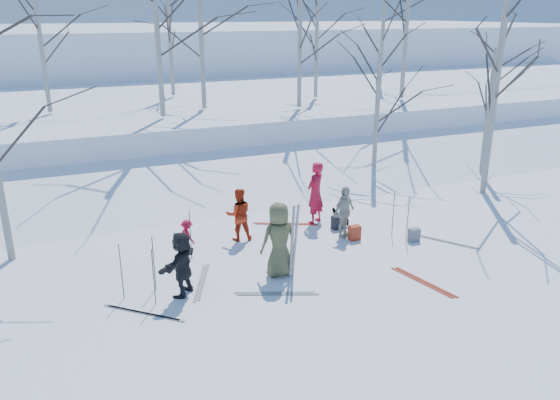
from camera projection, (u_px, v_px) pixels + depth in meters
name	position (u px, v px, depth m)	size (l,w,h in m)	color
ground	(303.00, 265.00, 14.06)	(120.00, 120.00, 0.00)	white
snow_ramp	(222.00, 185.00, 20.09)	(70.00, 9.50, 1.40)	white
snow_plateau	(164.00, 116.00, 28.51)	(70.00, 18.00, 2.20)	white
far_hill	(112.00, 63.00, 46.44)	(90.00, 30.00, 6.00)	white
skier_olive_center	(279.00, 240.00, 13.25)	(0.92, 0.60, 1.88)	brown
skier_red_north	(315.00, 193.00, 16.58)	(0.70, 0.46, 1.93)	red
skier_redor_behind	(239.00, 215.00, 15.39)	(0.74, 0.58, 1.53)	#B0280D
skier_red_seated	(187.00, 236.00, 14.72)	(0.59, 0.34, 0.91)	red
skier_cream_east	(344.00, 212.00, 15.61)	(0.89, 0.37, 1.51)	beige
skier_grey_west	(182.00, 264.00, 12.38)	(1.42, 0.45, 1.54)	black
dog	(340.00, 217.00, 16.63)	(0.28, 0.61, 0.51)	black
upright_ski_left	(292.00, 242.00, 13.08)	(0.07, 0.02, 1.90)	silver
upright_ski_right	(295.00, 240.00, 13.18)	(0.07, 0.02, 1.90)	silver
ski_pair_a	(443.00, 241.00, 15.50)	(1.20, 1.70, 0.02)	silver
ski_pair_b	(423.00, 282.00, 13.16)	(0.59, 1.90, 0.02)	#9F2C16
ski_pair_c	(202.00, 282.00, 13.17)	(0.92, 1.83, 0.02)	silver
ski_pair_d	(143.00, 313.00, 11.80)	(1.53, 1.44, 0.02)	silver
ski_pair_e	(285.00, 224.00, 16.76)	(1.80, 1.00, 0.02)	#9F2C16
ski_pair_f	(276.00, 294.00, 12.62)	(1.83, 0.91, 0.02)	silver
ski_pole_a	(154.00, 277.00, 11.96)	(0.02, 0.02, 1.34)	black
ski_pole_b	(154.00, 264.00, 12.60)	(0.02, 0.02, 1.34)	black
ski_pole_c	(191.00, 235.00, 14.22)	(0.02, 0.02, 1.34)	black
ski_pole_d	(408.00, 220.00, 15.27)	(0.02, 0.02, 1.34)	black
ski_pole_e	(393.00, 213.00, 15.76)	(0.02, 0.02, 1.34)	black
ski_pole_f	(121.00, 272.00, 12.22)	(0.02, 0.02, 1.34)	black
backpack_red	(354.00, 233.00, 15.55)	(0.32, 0.22, 0.42)	#A02F18
backpack_grey	(414.00, 235.00, 15.47)	(0.30, 0.20, 0.38)	slate
backpack_dark	(338.00, 222.00, 16.37)	(0.34, 0.24, 0.40)	black
birch_plateau_a	(300.00, 45.00, 23.28)	(4.27, 4.27, 5.24)	silver
birch_plateau_b	(157.00, 30.00, 20.90)	(5.23, 5.23, 6.62)	silver
birch_plateau_c	(317.00, 46.00, 26.09)	(4.02, 4.02, 4.88)	silver
birch_plateau_f	(41.00, 44.00, 22.03)	(4.46, 4.46, 5.51)	silver
birch_plateau_g	(407.00, 18.00, 25.44)	(5.78, 5.78, 7.40)	silver
birch_plateau_h	(201.00, 36.00, 22.76)	(4.82, 4.82, 6.03)	silver
birch_plateau_i	(170.00, 38.00, 26.63)	(4.48, 4.48, 5.54)	silver
birch_plateau_j	(383.00, 22.00, 29.73)	(5.41, 5.41, 6.88)	silver
birch_edge_b	(495.00, 92.00, 18.59)	(5.61, 5.61, 7.16)	silver
birch_edge_c	(488.00, 113.00, 21.03)	(4.05, 4.05, 4.93)	silver
birch_edge_e	(377.00, 116.00, 20.46)	(4.05, 4.05, 4.93)	silver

